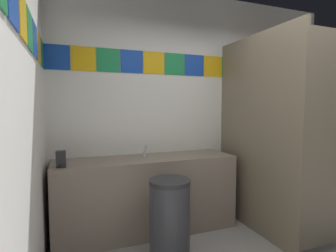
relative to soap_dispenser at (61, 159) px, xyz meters
name	(u,v)px	position (x,y,z in m)	size (l,w,h in m)	color
wall_back	(202,106)	(1.77, 0.48, 0.51)	(3.86, 0.09, 2.89)	white
wall_side	(0,106)	(-0.20, -1.33, 0.51)	(0.09, 3.54, 2.89)	white
vanity_counter	(147,194)	(0.90, 0.16, -0.50)	(2.03, 0.56, 0.86)	gray
faucet_center	(145,152)	(0.90, 0.25, -0.03)	(0.04, 0.10, 0.14)	silver
soap_dispenser	(61,159)	(0.00, 0.00, 0.00)	(0.09, 0.09, 0.16)	black
stall_divider	(283,136)	(2.24, -0.49, 0.19)	(0.92, 1.36, 2.25)	#726651
toilet	(281,193)	(2.68, -0.04, -0.63)	(0.39, 0.49, 0.74)	white
trash_bin	(170,220)	(0.94, -0.48, -0.55)	(0.39, 0.39, 0.77)	#333338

